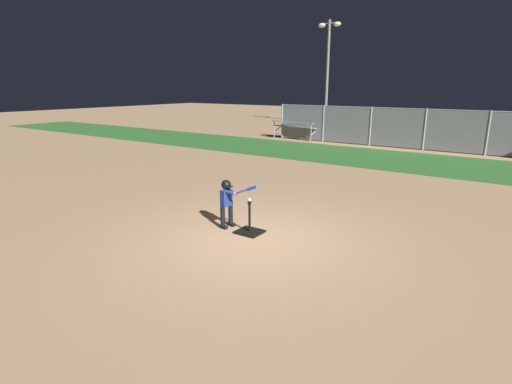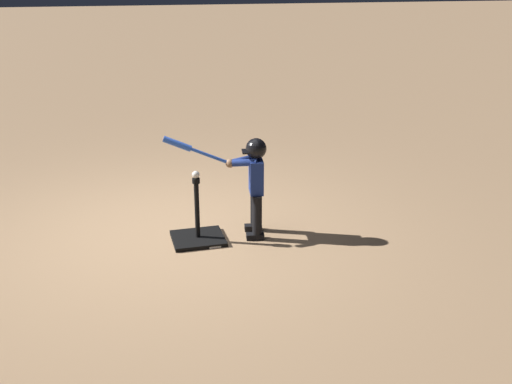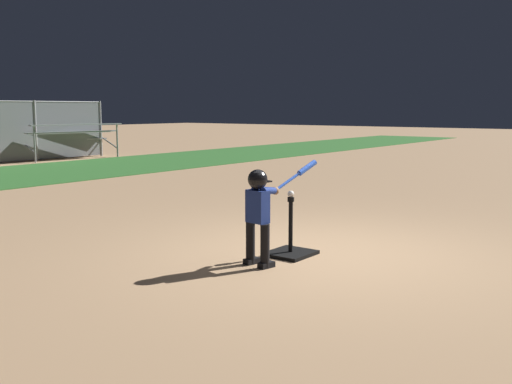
{
  "view_description": "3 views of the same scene",
  "coord_description": "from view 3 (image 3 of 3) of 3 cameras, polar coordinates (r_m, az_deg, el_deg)",
  "views": [
    {
      "loc": [
        4.17,
        -5.95,
        2.92
      ],
      "look_at": [
        -0.28,
        0.44,
        0.83
      ],
      "focal_mm": 28.0,
      "sensor_mm": 36.0,
      "label": 1
    },
    {
      "loc": [
        0.53,
        5.75,
        2.56
      ],
      "look_at": [
        -0.85,
        0.56,
        0.58
      ],
      "focal_mm": 42.0,
      "sensor_mm": 36.0,
      "label": 2
    },
    {
      "loc": [
        -5.84,
        -3.42,
        1.65
      ],
      "look_at": [
        -0.67,
        0.49,
        0.74
      ],
      "focal_mm": 42.0,
      "sensor_mm": 36.0,
      "label": 3
    }
  ],
  "objects": [
    {
      "name": "baseball",
      "position": [
        6.7,
        3.34,
        -0.19
      ],
      "size": [
        0.07,
        0.07,
        0.07
      ],
      "primitive_type": "sphere",
      "color": "white",
      "rests_on": "batting_tee"
    },
    {
      "name": "bleachers_center",
      "position": [
        21.25,
        -18.16,
        4.67
      ],
      "size": [
        3.48,
        2.96,
        1.18
      ],
      "color": "#93969E",
      "rests_on": "ground_plane"
    },
    {
      "name": "batter_child",
      "position": [
        6.26,
        0.44,
        -1.24
      ],
      "size": [
        1.01,
        0.35,
        1.07
      ],
      "color": "black",
      "rests_on": "ground_plane"
    },
    {
      "name": "ground_plane",
      "position": [
        6.96,
        6.61,
        -5.8
      ],
      "size": [
        90.0,
        90.0,
        0.0
      ],
      "primitive_type": "plane",
      "color": "tan"
    },
    {
      "name": "batting_tee",
      "position": [
        6.82,
        3.3,
        -5.43
      ],
      "size": [
        0.52,
        0.46,
        0.66
      ],
      "color": "black",
      "rests_on": "ground_plane"
    },
    {
      "name": "home_plate",
      "position": [
        6.87,
        3.35,
        -5.87
      ],
      "size": [
        0.44,
        0.44,
        0.02
      ],
      "primitive_type": "cube",
      "rotation": [
        0.0,
        0.0,
        -0.01
      ],
      "color": "white",
      "rests_on": "ground_plane"
    }
  ]
}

